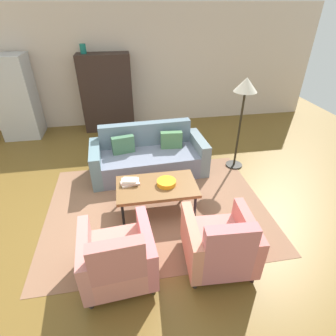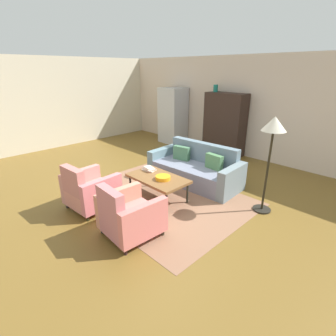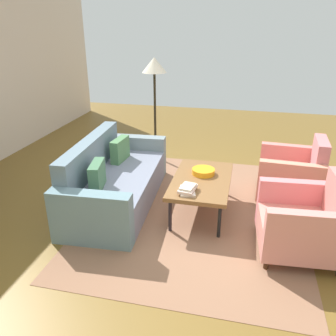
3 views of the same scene
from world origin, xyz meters
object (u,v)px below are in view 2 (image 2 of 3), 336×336
object	(u,v)px
fruit_bowl	(163,178)
book_stack	(149,169)
floor_lamp	(273,133)
cabinet	(225,124)
refrigerator	(173,116)
couch	(196,170)
coffee_table	(158,179)
vase_tall	(216,88)
armchair_right	(128,216)
armchair_left	(89,191)

from	to	relation	value
fruit_bowl	book_stack	size ratio (longest dim) A/B	0.96
floor_lamp	fruit_bowl	bearing A→B (deg)	-145.87
cabinet	refrigerator	bearing A→B (deg)	-177.05
couch	coffee_table	distance (m)	1.19
coffee_table	vase_tall	bearing A→B (deg)	108.94
armchair_right	refrigerator	xyz separation A→B (m)	(-3.38, 4.43, 0.58)
refrigerator	cabinet	bearing A→B (deg)	2.95
floor_lamp	vase_tall	bearing A→B (deg)	140.73
fruit_bowl	cabinet	xyz separation A→B (m)	(-0.90, 3.37, 0.41)
cabinet	floor_lamp	bearing A→B (deg)	-43.64
armchair_right	vase_tall	distance (m)	5.10
armchair_left	book_stack	size ratio (longest dim) A/B	2.94
couch	floor_lamp	world-z (taller)	floor_lamp
couch	book_stack	size ratio (longest dim) A/B	7.16
refrigerator	floor_lamp	xyz separation A→B (m)	(4.47, -2.22, 0.52)
armchair_left	floor_lamp	distance (m)	3.36
couch	armchair_right	world-z (taller)	armchair_right
book_stack	refrigerator	size ratio (longest dim) A/B	0.16
couch	refrigerator	size ratio (longest dim) A/B	1.16
armchair_left	floor_lamp	world-z (taller)	floor_lamp
couch	armchair_left	size ratio (longest dim) A/B	2.44
armchair_right	fruit_bowl	size ratio (longest dim) A/B	3.04
vase_tall	floor_lamp	xyz separation A→B (m)	(2.84, -2.32, -0.46)
armchair_right	book_stack	size ratio (longest dim) A/B	2.94
armchair_right	fruit_bowl	world-z (taller)	armchair_right
fruit_bowl	coffee_table	bearing A→B (deg)	180.00
couch	fruit_bowl	world-z (taller)	couch
vase_tall	couch	bearing A→B (deg)	-62.16
book_stack	cabinet	distance (m)	3.30
coffee_table	armchair_right	world-z (taller)	armchair_right
couch	fruit_bowl	distance (m)	1.21
coffee_table	refrigerator	distance (m)	4.32
floor_lamp	cabinet	bearing A→B (deg)	136.36
couch	fruit_bowl	size ratio (longest dim) A/B	7.42
book_stack	refrigerator	world-z (taller)	refrigerator
fruit_bowl	floor_lamp	bearing A→B (deg)	34.13
armchair_left	armchair_right	world-z (taller)	same
armchair_left	fruit_bowl	distance (m)	1.39
couch	cabinet	bearing A→B (deg)	-74.15
armchair_right	book_stack	bearing A→B (deg)	130.97
armchair_left	cabinet	size ratio (longest dim) A/B	0.49
couch	refrigerator	world-z (taller)	refrigerator
cabinet	vase_tall	distance (m)	1.08
refrigerator	couch	bearing A→B (deg)	-36.77
vase_tall	floor_lamp	size ratio (longest dim) A/B	0.12
couch	cabinet	size ratio (longest dim) A/B	1.19
book_stack	vase_tall	xyz separation A→B (m)	(-0.76, 3.25, 1.41)
armchair_left	floor_lamp	bearing A→B (deg)	39.90
couch	armchair_left	bearing A→B (deg)	72.80
refrigerator	armchair_left	bearing A→B (deg)	-63.69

